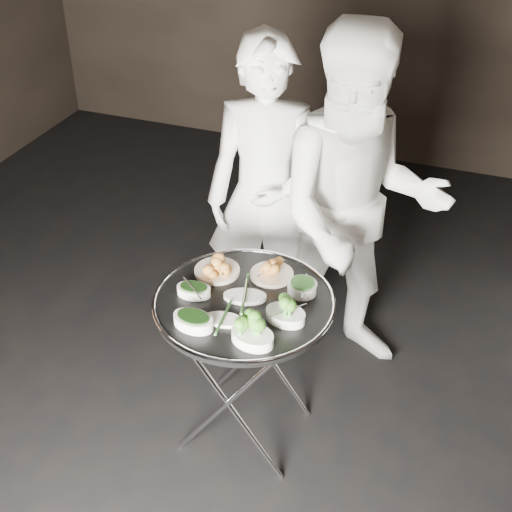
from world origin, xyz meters
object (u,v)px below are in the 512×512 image
(tray_stand, at_px, (245,364))
(waiter_right, at_px, (358,212))
(waiter_left, at_px, (267,199))
(serving_tray, at_px, (244,302))

(tray_stand, bearing_deg, waiter_right, 65.55)
(tray_stand, distance_m, waiter_right, 0.92)
(tray_stand, bearing_deg, waiter_left, 102.65)
(serving_tray, distance_m, waiter_right, 0.79)
(waiter_left, distance_m, waiter_right, 0.50)
(waiter_left, relative_size, waiter_right, 0.93)
(waiter_left, xyz_separation_m, waiter_right, (0.50, -0.07, 0.06))
(serving_tray, relative_size, waiter_left, 0.46)
(serving_tray, bearing_deg, waiter_left, 102.65)
(serving_tray, height_order, waiter_left, waiter_left)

